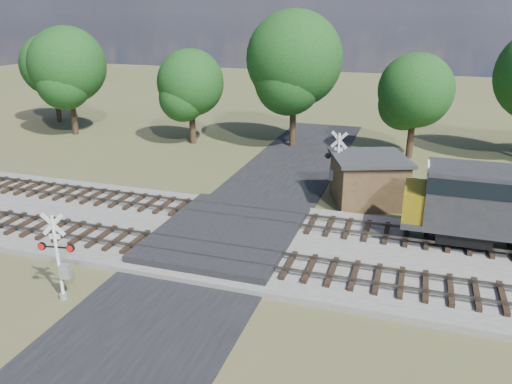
% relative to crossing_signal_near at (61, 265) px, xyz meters
% --- Properties ---
extents(ground, '(160.00, 160.00, 0.00)m').
position_rel_crossing_signal_near_xyz_m(ground, '(4.31, 7.10, -1.62)').
color(ground, '#47502A').
rests_on(ground, ground).
extents(ballast_bed, '(140.00, 10.00, 0.30)m').
position_rel_crossing_signal_near_xyz_m(ballast_bed, '(14.31, 7.60, -1.47)').
color(ballast_bed, gray).
rests_on(ballast_bed, ground).
extents(road, '(7.00, 60.00, 0.08)m').
position_rel_crossing_signal_near_xyz_m(road, '(4.31, 7.10, -1.58)').
color(road, black).
rests_on(road, ground).
extents(crossing_panel, '(7.00, 9.00, 0.62)m').
position_rel_crossing_signal_near_xyz_m(crossing_panel, '(4.31, 7.60, -1.31)').
color(crossing_panel, '#262628').
rests_on(crossing_panel, ground).
extents(track_near, '(140.00, 2.60, 0.33)m').
position_rel_crossing_signal_near_xyz_m(track_near, '(7.43, 5.10, -1.21)').
color(track_near, black).
rests_on(track_near, ballast_bed).
extents(track_far, '(140.00, 2.60, 0.33)m').
position_rel_crossing_signal_near_xyz_m(track_far, '(7.43, 10.10, -1.21)').
color(track_far, black).
rests_on(track_far, ballast_bed).
extents(crossing_signal_near, '(1.56, 0.40, 3.90)m').
position_rel_crossing_signal_near_xyz_m(crossing_signal_near, '(0.00, 0.00, 0.00)').
color(crossing_signal_near, silver).
rests_on(crossing_signal_near, ground).
extents(crossing_signal_far, '(1.75, 0.49, 4.38)m').
position_rel_crossing_signal_near_xyz_m(crossing_signal_far, '(8.66, 15.66, 0.20)').
color(crossing_signal_far, silver).
rests_on(crossing_signal_far, ground).
extents(equipment_shed, '(5.70, 5.70, 3.02)m').
position_rel_crossing_signal_near_xyz_m(equipment_shed, '(10.72, 15.38, -0.09)').
color(equipment_shed, '#44321D').
rests_on(equipment_shed, ground).
extents(treeline, '(79.15, 11.63, 11.84)m').
position_rel_crossing_signal_near_xyz_m(treeline, '(16.59, 27.77, 5.32)').
color(treeline, black).
rests_on(treeline, ground).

